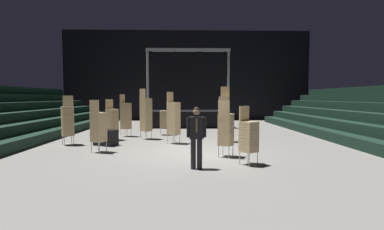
# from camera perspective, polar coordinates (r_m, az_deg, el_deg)

# --- Properties ---
(ground_plane) EXTENTS (22.00, 30.00, 0.10)m
(ground_plane) POSITION_cam_1_polar(r_m,az_deg,el_deg) (10.44, -0.20, -8.03)
(ground_plane) COLOR slate
(arena_end_wall) EXTENTS (22.00, 0.30, 8.00)m
(arena_end_wall) POSITION_cam_1_polar(r_m,az_deg,el_deg) (25.30, -0.97, 8.05)
(arena_end_wall) COLOR black
(arena_end_wall) RESTS_ON ground_plane
(stage_riser) EXTENTS (5.87, 2.94, 5.28)m
(stage_riser) POSITION_cam_1_polar(r_m,az_deg,el_deg) (19.82, -0.82, -0.47)
(stage_riser) COLOR black
(stage_riser) RESTS_ON ground_plane
(man_with_tie) EXTENTS (0.57, 0.24, 1.79)m
(man_with_tie) POSITION_cam_1_polar(r_m,az_deg,el_deg) (7.97, 0.91, -3.88)
(man_with_tie) COLOR black
(man_with_tie) RESTS_ON ground_plane
(chair_stack_front_left) EXTENTS (0.61, 0.61, 1.79)m
(chair_stack_front_left) POSITION_cam_1_polar(r_m,az_deg,el_deg) (8.66, 11.51, -4.14)
(chair_stack_front_left) COLOR #B2B5BA
(chair_stack_front_left) RESTS_ON ground_plane
(chair_stack_front_right) EXTENTS (0.61, 0.61, 2.31)m
(chair_stack_front_right) POSITION_cam_1_polar(r_m,az_deg,el_deg) (12.39, -3.80, -0.57)
(chair_stack_front_right) COLOR #B2B5BA
(chair_stack_front_right) RESTS_ON ground_plane
(chair_stack_mid_left) EXTENTS (0.57, 0.57, 2.22)m
(chair_stack_mid_left) POSITION_cam_1_polar(r_m,az_deg,el_deg) (15.02, -13.43, -0.09)
(chair_stack_mid_left) COLOR #B2B5BA
(chair_stack_mid_left) RESTS_ON ground_plane
(chair_stack_mid_right) EXTENTS (0.48, 0.48, 1.79)m
(chair_stack_mid_right) POSITION_cam_1_polar(r_m,az_deg,el_deg) (15.28, -5.73, -0.73)
(chair_stack_mid_right) COLOR #B2B5BA
(chair_stack_mid_right) RESTS_ON ground_plane
(chair_stack_mid_centre) EXTENTS (0.59, 0.59, 1.96)m
(chair_stack_mid_centre) POSITION_cam_1_polar(r_m,az_deg,el_deg) (10.95, -18.63, -2.20)
(chair_stack_mid_centre) COLOR #B2B5BA
(chair_stack_mid_centre) RESTS_ON ground_plane
(chair_stack_rear_left) EXTENTS (0.62, 0.62, 2.48)m
(chair_stack_rear_left) POSITION_cam_1_polar(r_m,az_deg,el_deg) (13.85, -9.42, 0.18)
(chair_stack_rear_left) COLOR #B2B5BA
(chair_stack_rear_left) RESTS_ON ground_plane
(chair_stack_rear_right) EXTENTS (0.61, 0.61, 2.14)m
(chair_stack_rear_right) POSITION_cam_1_polar(r_m,az_deg,el_deg) (13.14, -24.13, -1.01)
(chair_stack_rear_right) COLOR #B2B5BA
(chair_stack_rear_right) RESTS_ON ground_plane
(chair_stack_rear_centre) EXTENTS (0.55, 0.55, 2.56)m
(chair_stack_rear_centre) POSITION_cam_1_polar(r_m,az_deg,el_deg) (12.93, 6.62, 0.15)
(chair_stack_rear_centre) COLOR #B2B5BA
(chair_stack_rear_centre) RESTS_ON ground_plane
(chair_stack_aisle_left) EXTENTS (0.62, 0.62, 1.96)m
(chair_stack_aisle_left) POSITION_cam_1_polar(r_m,az_deg,el_deg) (13.89, -16.05, -0.95)
(chair_stack_aisle_left) COLOR #B2B5BA
(chair_stack_aisle_left) RESTS_ON ground_plane
(chair_stack_aisle_right) EXTENTS (0.60, 0.60, 1.96)m
(chair_stack_aisle_right) POSITION_cam_1_polar(r_m,az_deg,el_deg) (9.67, 6.95, -2.79)
(chair_stack_aisle_right) COLOR #B2B5BA
(chair_stack_aisle_right) RESTS_ON ground_plane
(equipment_road_case) EXTENTS (1.07, 0.93, 0.66)m
(equipment_road_case) POSITION_cam_1_polar(r_m,az_deg,el_deg) (12.56, -17.23, -4.44)
(equipment_road_case) COLOR black
(equipment_road_case) RESTS_ON ground_plane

